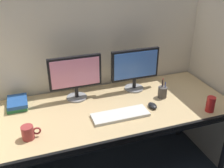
% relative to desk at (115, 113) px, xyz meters
% --- Properties ---
extents(cubicle_partition_rear, '(2.21, 0.06, 1.57)m').
position_rel_desk_xyz_m(cubicle_partition_rear, '(0.00, 0.46, 0.10)').
color(cubicle_partition_rear, beige).
rests_on(cubicle_partition_rear, ground).
extents(desk, '(1.90, 0.80, 0.74)m').
position_rel_desk_xyz_m(desk, '(0.00, 0.00, 0.00)').
color(desk, tan).
rests_on(desk, ground).
extents(monitor_left, '(0.43, 0.17, 0.37)m').
position_rel_desk_xyz_m(monitor_left, '(-0.25, 0.25, 0.27)').
color(monitor_left, gray).
rests_on(monitor_left, desk).
extents(monitor_right, '(0.43, 0.17, 0.37)m').
position_rel_desk_xyz_m(monitor_right, '(0.27, 0.24, 0.27)').
color(monitor_right, gray).
rests_on(monitor_right, desk).
extents(keyboard_main, '(0.43, 0.15, 0.02)m').
position_rel_desk_xyz_m(keyboard_main, '(-0.00, -0.13, 0.06)').
color(keyboard_main, silver).
rests_on(keyboard_main, desk).
extents(computer_mouse, '(0.06, 0.10, 0.04)m').
position_rel_desk_xyz_m(computer_mouse, '(0.28, -0.10, 0.07)').
color(computer_mouse, black).
rests_on(computer_mouse, desk).
extents(book_stack, '(0.16, 0.22, 0.06)m').
position_rel_desk_xyz_m(book_stack, '(-0.72, 0.27, 0.08)').
color(book_stack, '#26723F').
rests_on(book_stack, desk).
extents(soda_can, '(0.07, 0.07, 0.12)m').
position_rel_desk_xyz_m(soda_can, '(0.68, -0.29, 0.11)').
color(soda_can, red).
rests_on(soda_can, desk).
extents(coffee_mug, '(0.13, 0.08, 0.09)m').
position_rel_desk_xyz_m(coffee_mug, '(-0.66, -0.18, 0.10)').
color(coffee_mug, '#993333').
rests_on(coffee_mug, desk).
extents(pen_cup, '(0.08, 0.08, 0.17)m').
position_rel_desk_xyz_m(pen_cup, '(0.44, 0.03, 0.10)').
color(pen_cup, '#4C4742').
rests_on(pen_cup, desk).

